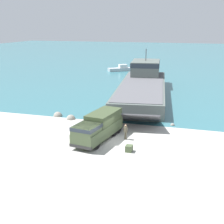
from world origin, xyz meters
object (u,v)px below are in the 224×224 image
object	(u,v)px
landing_craft	(143,84)
military_truck	(99,126)
soldier_on_ramp	(126,131)
cargo_crate	(129,148)
moored_boat_a	(121,69)

from	to	relation	value
landing_craft	military_truck	world-z (taller)	landing_craft
soldier_on_ramp	cargo_crate	world-z (taller)	soldier_on_ramp
cargo_crate	landing_craft	bearing A→B (deg)	98.20
moored_boat_a	cargo_crate	world-z (taller)	moored_boat_a
landing_craft	soldier_on_ramp	world-z (taller)	landing_craft
soldier_on_ramp	moored_boat_a	world-z (taller)	moored_boat_a
cargo_crate	military_truck	bearing A→B (deg)	150.01
landing_craft	moored_boat_a	size ratio (longest dim) A/B	4.95
military_truck	moored_boat_a	world-z (taller)	military_truck
moored_boat_a	cargo_crate	bearing A→B (deg)	161.02
soldier_on_ramp	moored_boat_a	size ratio (longest dim) A/B	0.25
military_truck	soldier_on_ramp	distance (m)	3.07
landing_craft	cargo_crate	distance (m)	27.72
moored_boat_a	military_truck	bearing A→B (deg)	157.47
landing_craft	cargo_crate	xyz separation A→B (m)	(3.95, -27.39, -1.51)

